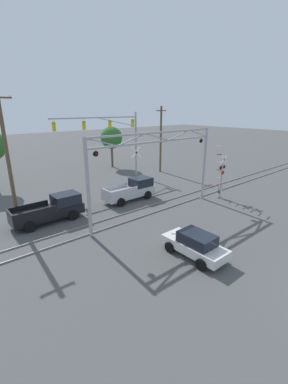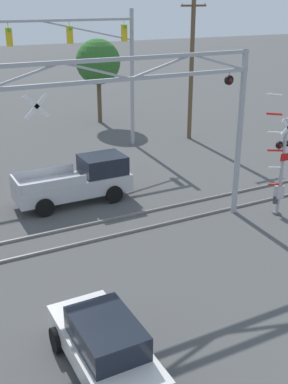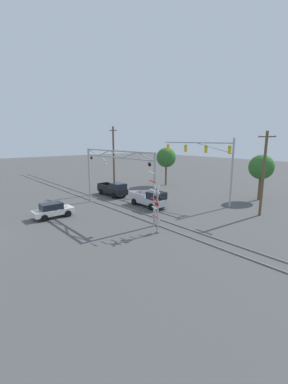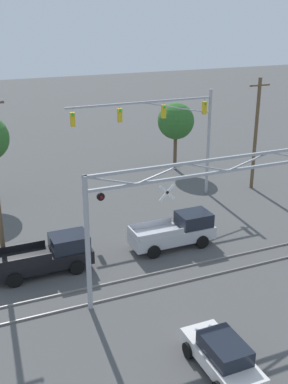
# 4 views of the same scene
# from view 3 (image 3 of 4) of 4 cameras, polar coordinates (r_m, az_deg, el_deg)

# --- Properties ---
(rail_track_near) EXTENTS (80.00, 0.08, 0.10)m
(rail_track_near) POSITION_cam_3_polar(r_m,az_deg,el_deg) (29.77, -5.50, -4.24)
(rail_track_near) COLOR gray
(rail_track_near) RESTS_ON ground_plane
(rail_track_far) EXTENTS (80.00, 0.08, 0.10)m
(rail_track_far) POSITION_cam_3_polar(r_m,az_deg,el_deg) (30.57, -3.28, -3.77)
(rail_track_far) COLOR gray
(rail_track_far) RESTS_ON ground_plane
(crossing_gantry) EXTENTS (12.86, 0.29, 6.99)m
(crossing_gantry) POSITION_cam_3_polar(r_m,az_deg,el_deg) (28.69, -6.17, 4.72)
(crossing_gantry) COLOR #9EA0A5
(crossing_gantry) RESTS_ON ground_plane
(crossing_signal_mast) EXTENTS (1.68, 0.35, 5.43)m
(crossing_signal_mast) POSITION_cam_3_polar(r_m,az_deg,el_deg) (22.53, 2.89, -3.96)
(crossing_signal_mast) COLOR #9EA0A5
(crossing_signal_mast) RESTS_ON ground_plane
(traffic_signal_span) EXTENTS (11.36, 0.39, 8.31)m
(traffic_signal_span) POSITION_cam_3_polar(r_m,az_deg,el_deg) (33.91, 14.78, 7.36)
(traffic_signal_span) COLOR #9EA0A5
(traffic_signal_span) RESTS_ON ground_plane
(pickup_truck_lead) EXTENTS (5.33, 2.08, 2.05)m
(pickup_truck_lead) POSITION_cam_3_polar(r_m,az_deg,el_deg) (31.41, 1.33, -1.54)
(pickup_truck_lead) COLOR #B7B7BC
(pickup_truck_lead) RESTS_ON ground_plane
(pickup_truck_following) EXTENTS (5.55, 2.08, 2.05)m
(pickup_truck_following) POSITION_cam_3_polar(r_m,az_deg,el_deg) (37.71, -6.79, 0.62)
(pickup_truck_following) COLOR black
(pickup_truck_following) RESTS_ON ground_plane
(sedan_waiting) EXTENTS (1.96, 4.14, 1.57)m
(sedan_waiting) POSITION_cam_3_polar(r_m,az_deg,el_deg) (28.92, -19.64, -3.80)
(sedan_waiting) COLOR silver
(sedan_waiting) RESTS_ON ground_plane
(utility_pole_left) EXTENTS (1.80, 0.28, 10.05)m
(utility_pole_left) POSITION_cam_3_polar(r_m,az_deg,el_deg) (39.92, -6.75, 7.28)
(utility_pole_left) COLOR brown
(utility_pole_left) RESTS_ON ground_plane
(utility_pole_right) EXTENTS (1.80, 0.28, 9.03)m
(utility_pole_right) POSITION_cam_3_polar(r_m,az_deg,el_deg) (30.05, 25.02, 3.85)
(utility_pole_right) COLOR brown
(utility_pole_right) RESTS_ON ground_plane
(background_tree_beyond_span) EXTENTS (3.48, 3.48, 6.71)m
(background_tree_beyond_span) POSITION_cam_3_polar(r_m,az_deg,el_deg) (46.28, 4.96, 7.62)
(background_tree_beyond_span) COLOR brown
(background_tree_beyond_span) RESTS_ON ground_plane
(background_tree_far_left_verge) EXTENTS (3.29, 3.29, 6.17)m
(background_tree_far_left_verge) POSITION_cam_3_polar(r_m,az_deg,el_deg) (37.90, 24.62, 5.04)
(background_tree_far_left_verge) COLOR brown
(background_tree_far_left_verge) RESTS_ON ground_plane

